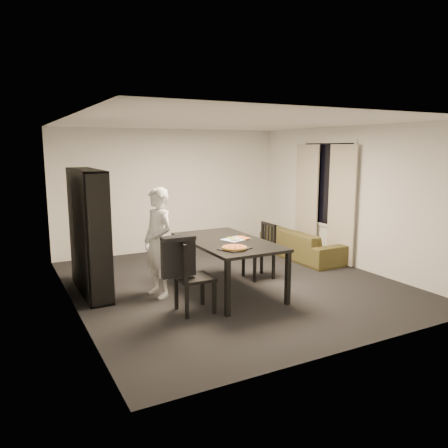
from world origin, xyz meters
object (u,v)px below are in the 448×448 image
baking_tray (235,249)px  sofa (302,244)px  dining_table (227,245)px  bookshelf (89,232)px  person (158,243)px  chair_right (263,247)px  chair_left (188,272)px  pepperoni_pizza (234,248)px

baking_tray → sofa: baking_tray is taller
dining_table → sofa: dining_table is taller
bookshelf → person: bearing=-36.1°
chair_right → baking_tray: 1.46m
bookshelf → baking_tray: bookshelf is taller
bookshelf → chair_left: (0.99, -1.48, -0.38)m
bookshelf → baking_tray: bearing=-41.2°
bookshelf → sofa: bearing=2.8°
person → sofa: bearing=90.7°
chair_right → chair_left: bearing=-62.4°
chair_left → pepperoni_pizza: 0.75m
dining_table → sofa: 2.65m
baking_tray → sofa: size_ratio=0.20×
baking_tray → sofa: bearing=34.0°
pepperoni_pizza → sofa: (2.54, 1.72, -0.55)m
chair_right → pepperoni_pizza: 1.49m
dining_table → pepperoni_pizza: pepperoni_pizza is taller
chair_left → chair_right: chair_left is taller
chair_left → chair_right: (1.79, 0.93, -0.03)m
chair_right → dining_table: bearing=-67.0°
chair_left → person: 0.89m
bookshelf → chair_left: 1.83m
dining_table → chair_left: size_ratio=1.95×
chair_left → person: person is taller
person → baking_tray: (0.83, -0.85, -0.00)m
bookshelf → baking_tray: 2.27m
sofa → pepperoni_pizza: bearing=124.1°
chair_right → person: person is taller
dining_table → pepperoni_pizza: bearing=-108.4°
chair_right → person: size_ratio=0.57×
baking_tray → sofa: 3.09m
dining_table → baking_tray: baking_tray is taller
bookshelf → dining_table: bookshelf is taller
bookshelf → pepperoni_pizza: 2.27m
bookshelf → chair_right: size_ratio=2.02×
chair_right → sofa: (1.44, 0.76, -0.25)m
dining_table → person: (-1.00, 0.30, 0.08)m
dining_table → chair_right: bearing=22.8°
dining_table → sofa: size_ratio=0.98×
sofa → baking_tray: bearing=124.0°
bookshelf → pepperoni_pizza: bearing=-41.8°
dining_table → baking_tray: size_ratio=4.86×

